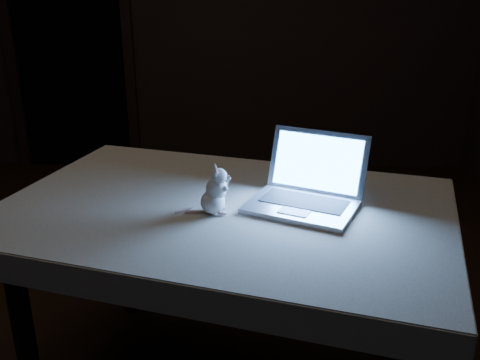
# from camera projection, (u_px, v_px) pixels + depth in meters

# --- Properties ---
(floor) EXTENTS (5.00, 5.00, 0.00)m
(floor) POSITION_uv_depth(u_px,v_px,m) (161.00, 346.00, 2.41)
(floor) COLOR black
(floor) RESTS_ON ground
(back_wall) EXTENTS (4.50, 0.04, 2.60)m
(back_wall) POSITION_uv_depth(u_px,v_px,m) (202.00, 12.00, 4.28)
(back_wall) COLOR black
(back_wall) RESTS_ON ground
(doorway) EXTENTS (1.06, 0.36, 2.13)m
(doorway) POSITION_uv_depth(u_px,v_px,m) (69.00, 42.00, 4.39)
(doorway) COLOR black
(doorway) RESTS_ON back_wall
(table) EXTENTS (1.68, 1.32, 0.79)m
(table) POSITION_uv_depth(u_px,v_px,m) (225.00, 302.00, 2.04)
(table) COLOR black
(table) RESTS_ON floor
(tablecloth) EXTENTS (1.87, 1.62, 0.10)m
(tablecloth) POSITION_uv_depth(u_px,v_px,m) (220.00, 221.00, 1.89)
(tablecloth) COLOR beige
(tablecloth) RESTS_ON table
(laptop) EXTENTS (0.46, 0.44, 0.25)m
(laptop) POSITION_uv_depth(u_px,v_px,m) (303.00, 176.00, 1.82)
(laptop) COLOR #AFAFB4
(laptop) RESTS_ON tablecloth
(plush_mouse) EXTENTS (0.17, 0.17, 0.17)m
(plush_mouse) POSITION_uv_depth(u_px,v_px,m) (213.00, 190.00, 1.81)
(plush_mouse) COLOR white
(plush_mouse) RESTS_ON tablecloth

